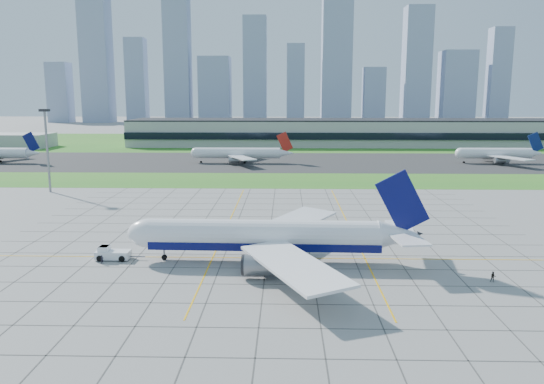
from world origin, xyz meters
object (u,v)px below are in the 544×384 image
object	(u,v)px
crew_near	(102,260)
crew_far	(493,277)
distant_jet_1	(239,153)
light_mast	(47,140)
airliner	(267,237)
pushback_tug	(112,253)
distant_jet_2	(497,153)

from	to	relation	value
crew_near	crew_far	world-z (taller)	crew_far
crew_far	distant_jet_1	world-z (taller)	distant_jet_1
light_mast	airliner	bearing A→B (deg)	-44.62
pushback_tug	crew_near	xyz separation A→B (m)	(-0.83, -2.68, -0.32)
light_mast	crew_far	world-z (taller)	light_mast
airliner	distant_jet_2	size ratio (longest dim) A/B	1.28
crew_near	crew_far	bearing A→B (deg)	-51.15
light_mast	crew_near	distance (m)	83.59
crew_far	crew_near	bearing A→B (deg)	-174.72
airliner	crew_far	size ratio (longest dim) A/B	31.71
pushback_tug	crew_far	world-z (taller)	pushback_tug
light_mast	distant_jet_1	distance (m)	91.94
crew_far	distant_jet_1	size ratio (longest dim) A/B	0.04
light_mast	airliner	distance (m)	99.06
distant_jet_1	distant_jet_2	xyz separation A→B (m)	(114.63, 2.06, -0.00)
light_mast	distant_jet_2	world-z (taller)	light_mast
distant_jet_2	airliner	bearing A→B (deg)	-123.72
pushback_tug	distant_jet_2	size ratio (longest dim) A/B	0.21
crew_near	distant_jet_2	world-z (taller)	distant_jet_2
airliner	crew_far	bearing A→B (deg)	-13.46
pushback_tug	crew_near	world-z (taller)	pushback_tug
light_mast	crew_near	size ratio (longest dim) A/B	16.32
crew_far	distant_jet_1	xyz separation A→B (m)	(-54.05, 153.35, 3.63)
crew_near	distant_jet_2	bearing A→B (deg)	4.92
crew_far	distant_jet_2	size ratio (longest dim) A/B	0.04
airliner	distant_jet_2	distance (m)	175.11
crew_near	light_mast	bearing A→B (deg)	75.29
distant_jet_1	distant_jet_2	world-z (taller)	same
crew_near	distant_jet_1	distance (m)	146.26
crew_near	crew_far	size ratio (longest dim) A/B	0.91
crew_near	pushback_tug	bearing A→B (deg)	28.28
pushback_tug	distant_jet_1	xyz separation A→B (m)	(10.88, 143.06, 3.38)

